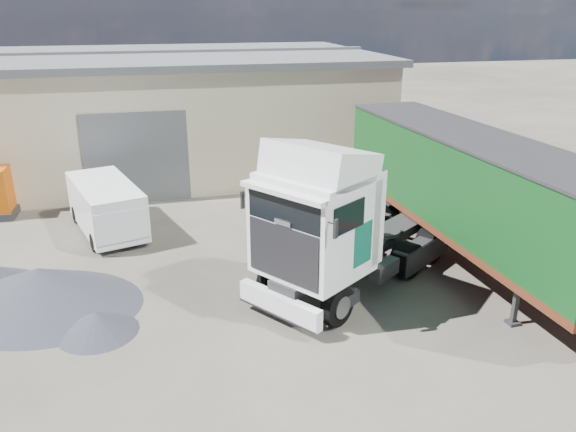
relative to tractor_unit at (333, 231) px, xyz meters
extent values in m
plane|color=#272420|center=(-3.13, -0.92, -1.85)|extent=(120.00, 120.00, 0.00)
cube|color=beige|center=(-9.13, 15.08, 0.65)|extent=(30.00, 12.00, 5.00)
cube|color=#535558|center=(-9.13, 15.08, 3.30)|extent=(30.60, 12.60, 0.30)
cube|color=#535558|center=(-5.13, 9.06, -0.05)|extent=(4.00, 0.08, 3.60)
cube|color=#535558|center=(-9.13, 15.08, 3.50)|extent=(30.60, 0.40, 0.15)
cube|color=#963826|center=(8.37, 5.08, -0.60)|extent=(0.35, 26.00, 2.50)
cylinder|color=black|center=(-0.98, -0.69, -1.33)|extent=(2.25, 2.59, 1.05)
cylinder|color=black|center=(1.85, 1.30, -1.33)|extent=(2.28, 2.63, 1.05)
cylinder|color=black|center=(2.98, 2.09, -1.33)|extent=(2.28, 2.63, 1.05)
cube|color=#2D2D30|center=(0.96, 0.68, -0.96)|extent=(5.84, 4.47, 0.30)
cube|color=white|center=(-1.74, -1.22, -1.31)|extent=(1.65, 2.20, 0.54)
cube|color=white|center=(-0.69, -0.49, 0.39)|extent=(3.28, 3.32, 2.42)
cube|color=black|center=(-1.62, -1.14, 0.02)|extent=(1.30, 1.81, 1.38)
cube|color=black|center=(-1.60, -1.13, 1.11)|extent=(1.32, 1.85, 0.74)
cube|color=white|center=(-0.53, -0.37, 1.95)|extent=(2.97, 3.10, 1.21)
cube|color=#0C5543|center=(-1.08, 0.75, 0.12)|extent=(0.61, 0.44, 1.09)
cube|color=#0C5543|center=(0.34, -1.27, 0.12)|extent=(0.61, 0.44, 1.09)
cylinder|color=#2D2D30|center=(2.01, 1.41, -0.76)|extent=(1.51, 1.51, 0.12)
cube|color=#2D2D30|center=(3.88, -2.58, -1.31)|extent=(0.31, 0.31, 1.07)
cube|color=#2D2D30|center=(5.64, -2.49, -1.31)|extent=(0.31, 0.31, 1.07)
cylinder|color=black|center=(4.38, 5.12, -1.33)|extent=(2.54, 1.16, 1.04)
cube|color=#2D2D30|center=(4.58, 1.17, -0.97)|extent=(1.37, 11.75, 0.34)
cube|color=#512412|center=(4.58, 1.17, -0.65)|extent=(3.03, 11.83, 0.23)
cube|color=black|center=(4.58, 1.17, 0.74)|extent=(3.03, 11.83, 2.54)
cube|color=#2D2D30|center=(4.58, 1.17, 2.03)|extent=(3.09, 11.89, 0.08)
cylinder|color=black|center=(-5.77, 4.70, -1.55)|extent=(1.87, 1.09, 0.61)
cylinder|color=black|center=(-6.63, 7.52, -1.55)|extent=(1.87, 1.09, 0.61)
cube|color=white|center=(-6.20, 6.11, -0.88)|extent=(2.90, 4.57, 1.57)
cube|color=white|center=(-5.69, 4.43, -0.93)|extent=(1.87, 1.29, 1.01)
cube|color=black|center=(-5.75, 4.61, -0.42)|extent=(1.57, 0.54, 0.55)
cone|color=#1F212A|center=(-7.59, 1.12, -1.31)|extent=(6.67, 6.67, 1.09)
cone|color=#1F212A|center=(-6.09, -0.55, -1.58)|extent=(2.50, 2.50, 0.55)
camera|label=1|loc=(-4.37, -13.02, 5.58)|focal=35.00mm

